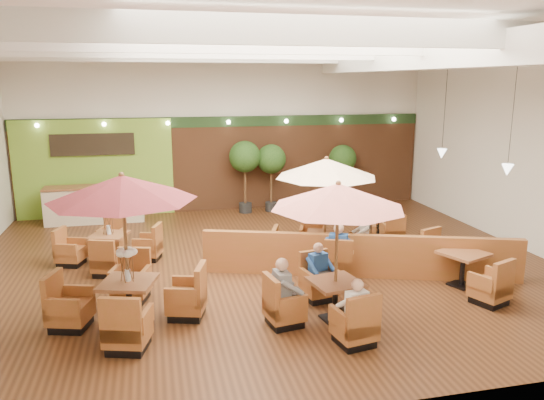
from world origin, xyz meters
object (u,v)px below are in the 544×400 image
object	(u,v)px
topiary_0	(245,159)
table_4	(462,270)
topiary_2	(343,161)
topiary_1	(271,162)
diner_3	(339,245)
diner_4	(362,232)
table_0	(124,224)
table_3	(110,246)
diner_0	(355,304)
diner_2	(285,285)
table_2	(326,192)
table_1	(334,221)
diner_1	(319,265)
service_counter	(95,204)
booth_divider	(359,256)
table_5	(379,224)

from	to	relation	value
topiary_0	table_4	bearing A→B (deg)	-65.58
topiary_2	topiary_1	bearing A→B (deg)	180.00
diner_3	diner_4	size ratio (longest dim) A/B	1.06
topiary_0	topiary_1	bearing A→B (deg)	0.00
table_0	table_3	xyz separation A→B (m)	(-0.58, 3.57, -1.49)
diner_0	diner_2	bearing A→B (deg)	124.45
table_2	table_3	distance (m)	5.48
table_1	diner_2	xyz separation A→B (m)	(-0.91, 0.00, -1.15)
table_1	topiary_0	bearing A→B (deg)	80.75
diner_1	diner_2	distance (m)	1.38
table_1	diner_4	bearing A→B (deg)	48.71
diner_1	topiary_0	bearing A→B (deg)	-106.14
diner_1	diner_4	xyz separation A→B (m)	(1.78, 2.06, 0.02)
table_4	service_counter	bearing A→B (deg)	116.68
diner_3	table_2	bearing A→B (deg)	117.97
diner_0	topiary_0	bearing A→B (deg)	80.49
diner_3	diner_4	distance (m)	1.38
topiary_2	diner_2	world-z (taller)	topiary_2
table_2	diner_1	size ratio (longest dim) A/B	3.74
table_0	topiary_2	distance (m)	10.55
table_4	topiary_0	world-z (taller)	topiary_0
booth_divider	diner_1	xyz separation A→B (m)	(-1.29, -1.03, 0.24)
diner_0	diner_4	size ratio (longest dim) A/B	0.93
table_5	diner_2	size ratio (longest dim) A/B	2.80
topiary_2	diner_2	distance (m)	9.63
booth_divider	table_4	world-z (taller)	booth_divider
table_3	diner_3	distance (m)	5.63
topiary_0	diner_0	world-z (taller)	topiary_0
table_0	diner_2	world-z (taller)	table_0
topiary_2	diner_2	size ratio (longest dim) A/B	2.65
topiary_1	table_0	bearing A→B (deg)	-119.78
table_1	diner_4	xyz separation A→B (m)	(1.85, 3.04, -1.17)
service_counter	table_4	world-z (taller)	service_counter
service_counter	table_1	size ratio (longest dim) A/B	1.11
table_5	topiary_2	distance (m)	3.75
table_1	diner_0	world-z (taller)	table_1
diner_3	booth_divider	bearing A→B (deg)	21.94
table_4	topiary_2	bearing A→B (deg)	68.27
table_4	diner_2	xyz separation A→B (m)	(-4.26, -0.98, 0.40)
table_4	diner_1	world-z (taller)	diner_1
diner_3	topiary_1	bearing A→B (deg)	118.63
table_0	diner_0	xyz separation A→B (m)	(3.76, -1.72, -1.17)
table_0	topiary_0	distance (m)	8.63
table_0	service_counter	bearing A→B (deg)	116.17
table_5	diner_1	bearing A→B (deg)	-119.92
table_2	table_4	distance (m)	3.53
topiary_0	topiary_2	xyz separation A→B (m)	(3.47, 0.00, -0.17)
diner_1	diner_4	size ratio (longest dim) A/B	0.93
booth_divider	diner_4	size ratio (longest dim) A/B	9.14
table_2	diner_3	bearing A→B (deg)	-69.73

